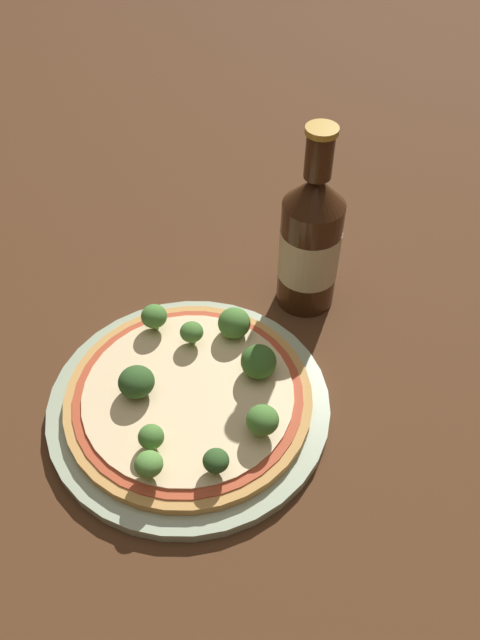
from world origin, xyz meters
TOP-DOWN VIEW (x-y plane):
  - ground_plane at (0.00, 0.00)m, footprint 3.00×3.00m
  - plate at (0.02, 0.01)m, footprint 0.28×0.28m
  - pizza at (0.02, 0.01)m, footprint 0.24×0.24m
  - broccoli_floret_0 at (0.10, 0.02)m, footprint 0.03×0.03m
  - broccoli_floret_1 at (-0.05, -0.01)m, footprint 0.02×0.02m
  - broccoli_floret_2 at (-0.03, -0.07)m, footprint 0.02×0.02m
  - broccoli_floret_3 at (0.06, 0.05)m, footprint 0.02×0.02m
  - broccoli_floret_4 at (-0.02, 0.04)m, footprint 0.03×0.03m
  - broccoli_floret_5 at (-0.07, -0.03)m, footprint 0.02×0.02m
  - broccoli_floret_6 at (0.03, -0.07)m, footprint 0.03×0.03m
  - broccoli_floret_7 at (0.08, -0.03)m, footprint 0.03×0.03m
  - broccoli_floret_8 at (0.05, 0.09)m, footprint 0.03×0.03m
  - beer_bottle at (0.21, 0.01)m, footprint 0.07×0.07m

SIDE VIEW (x-z plane):
  - ground_plane at x=0.00m, z-range 0.00..0.00m
  - plate at x=0.02m, z-range 0.00..0.01m
  - pizza at x=0.02m, z-range 0.01..0.03m
  - broccoli_floret_1 at x=-0.05m, z-range 0.03..0.05m
  - broccoli_floret_2 at x=-0.03m, z-range 0.03..0.05m
  - broccoli_floret_3 at x=0.06m, z-range 0.03..0.05m
  - broccoli_floret_0 at x=0.10m, z-range 0.03..0.06m
  - broccoli_floret_4 at x=-0.02m, z-range 0.03..0.06m
  - broccoli_floret_5 at x=-0.07m, z-range 0.03..0.06m
  - broccoli_floret_7 at x=0.08m, z-range 0.03..0.06m
  - broccoli_floret_8 at x=0.05m, z-range 0.03..0.06m
  - broccoli_floret_6 at x=0.03m, z-range 0.03..0.06m
  - beer_bottle at x=0.21m, z-range -0.03..0.19m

